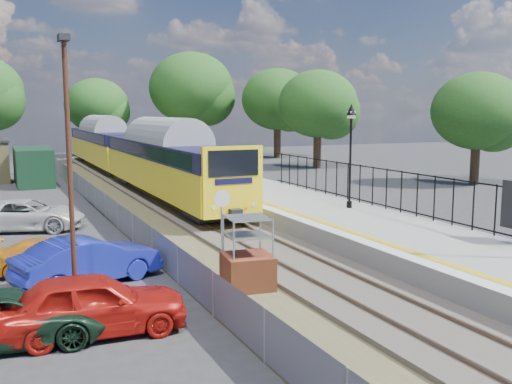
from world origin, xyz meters
TOP-DOWN VIEW (x-y plane):
  - ground at (0.00, 0.00)m, footprint 120.00×120.00m
  - track_bed at (-0.47, 9.67)m, footprint 5.90×80.00m
  - platform at (4.20, 8.00)m, footprint 5.00×70.00m
  - platform_edge at (2.14, 8.00)m, footprint 0.90×70.00m
  - victorian_lamp_north at (5.30, 6.00)m, footprint 0.44×0.44m
  - palisade_fence at (6.55, 2.24)m, footprint 0.12×26.00m
  - wire_fence at (-4.20, 12.00)m, footprint 0.06×52.00m
  - tree_line at (1.40, 42.00)m, footprint 56.80×43.80m
  - train at (0.00, 27.20)m, footprint 2.82×40.83m
  - brick_plinth at (-2.50, -0.33)m, footprint 1.51×1.51m
  - speed_sign at (-2.50, 1.68)m, footprint 0.54×0.10m
  - carpark_lamp at (-7.39, -0.82)m, footprint 0.25×0.50m
  - car_green at (-8.82, -1.67)m, footprint 4.53×2.53m
  - car_red at (-7.15, -1.91)m, footprint 4.44×2.01m
  - car_blue at (-6.63, 2.22)m, footprint 4.63×2.82m
  - car_yellow at (-7.46, 3.80)m, footprint 4.16×2.58m
  - car_white at (-7.90, 11.41)m, footprint 5.37×3.66m

SIDE VIEW (x-z plane):
  - ground at x=0.00m, z-range 0.00..0.00m
  - track_bed at x=-0.47m, z-range -0.05..0.24m
  - platform at x=4.20m, z-range 0.00..0.90m
  - car_yellow at x=-7.46m, z-range 0.00..1.12m
  - car_green at x=-8.82m, z-range 0.00..1.20m
  - wire_fence at x=-4.20m, z-range 0.00..1.20m
  - car_white at x=-7.90m, z-range 0.00..1.37m
  - car_blue at x=-6.63m, z-range 0.00..1.44m
  - car_red at x=-7.15m, z-range 0.00..1.48m
  - platform_edge at x=2.14m, z-range 0.90..0.91m
  - brick_plinth at x=-2.50m, z-range -0.04..2.15m
  - speed_sign at x=-2.50m, z-range 0.47..3.16m
  - palisade_fence at x=6.55m, z-range 0.84..2.84m
  - train at x=0.00m, z-range 0.59..4.09m
  - carpark_lamp at x=-7.39m, z-range 0.49..7.44m
  - victorian_lamp_north at x=5.30m, z-range 2.00..6.60m
  - tree_line at x=1.40m, z-range 0.67..12.55m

